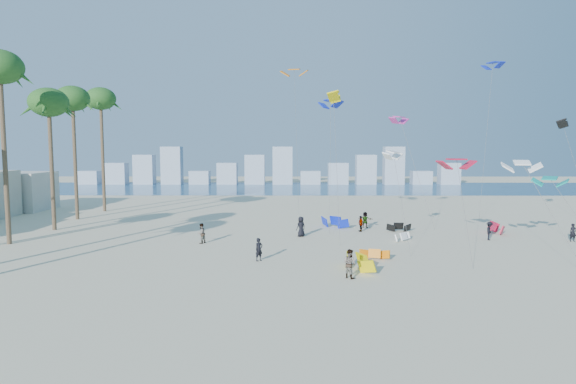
{
  "coord_description": "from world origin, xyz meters",
  "views": [
    {
      "loc": [
        3.24,
        -24.03,
        8.29
      ],
      "look_at": [
        3.0,
        16.0,
        4.5
      ],
      "focal_mm": 29.59,
      "sensor_mm": 36.0,
      "label": 1
    }
  ],
  "objects": [
    {
      "name": "ground",
      "position": [
        0.0,
        0.0,
        0.0
      ],
      "size": [
        220.0,
        220.0,
        0.0
      ],
      "primitive_type": "plane",
      "color": "beige",
      "rests_on": "ground"
    },
    {
      "name": "kitesurfer_near",
      "position": [
        0.91,
        10.01,
        0.85
      ],
      "size": [
        0.73,
        0.7,
        1.69
      ],
      "primitive_type": "imported",
      "rotation": [
        0.0,
        0.0,
        0.69
      ],
      "color": "black",
      "rests_on": "ground"
    },
    {
      "name": "ocean",
      "position": [
        0.0,
        72.0,
        0.01
      ],
      "size": [
        220.0,
        220.0,
        0.0
      ],
      "primitive_type": "plane",
      "color": "navy",
      "rests_on": "ground"
    },
    {
      "name": "kitesurfer_mid",
      "position": [
        6.98,
        5.52,
        0.93
      ],
      "size": [
        1.13,
        1.14,
        1.86
      ],
      "primitive_type": "imported",
      "rotation": [
        0.0,
        0.0,
        2.31
      ],
      "color": "gray",
      "rests_on": "ground"
    },
    {
      "name": "grounded_kites",
      "position": [
        12.47,
        17.71,
        0.47
      ],
      "size": [
        17.2,
        20.42,
        1.04
      ],
      "color": "orange",
      "rests_on": "ground"
    },
    {
      "name": "kitesurfers_far",
      "position": [
        10.0,
        19.88,
        0.85
      ],
      "size": [
        33.43,
        9.21,
        1.88
      ],
      "color": "black",
      "rests_on": "ground"
    },
    {
      "name": "flying_kites",
      "position": [
        14.93,
        23.18,
        12.08
      ],
      "size": [
        31.9,
        31.27,
        18.64
      ],
      "color": "white",
      "rests_on": "ground"
    },
    {
      "name": "distant_skyline",
      "position": [
        -1.19,
        82.0,
        3.09
      ],
      "size": [
        85.0,
        3.0,
        8.4
      ],
      "color": "#9EADBF",
      "rests_on": "ground"
    }
  ]
}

